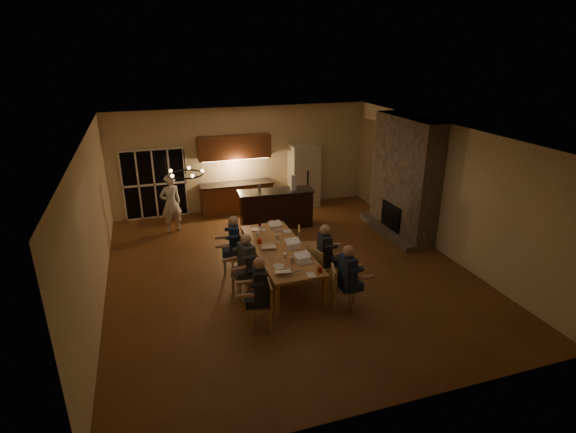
{
  "coord_description": "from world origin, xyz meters",
  "views": [
    {
      "loc": [
        -2.88,
        -8.89,
        4.92
      ],
      "look_at": [
        0.11,
        0.3,
        1.22
      ],
      "focal_mm": 28.0,
      "sensor_mm": 36.0,
      "label": 1
    }
  ],
  "objects_px": {
    "laptop_c": "(268,243)",
    "can_silver": "(292,260)",
    "person_left_near": "(260,292)",
    "plate_far": "(287,231)",
    "plate_left": "(278,266)",
    "chandelier": "(186,174)",
    "mug_back": "(258,234)",
    "dining_table": "(280,263)",
    "standing_person": "(171,203)",
    "laptop_e": "(259,225)",
    "can_cola": "(260,225)",
    "person_right_near": "(347,278)",
    "refrigerator": "(304,176)",
    "redcup_near": "(320,269)",
    "laptop_b": "(305,258)",
    "bar_blender": "(293,183)",
    "person_right_mid": "(324,254)",
    "bar_island": "(276,209)",
    "chair_right_far": "(307,245)",
    "person_left_mid": "(247,265)",
    "mug_front": "(285,256)",
    "laptop_f": "(277,225)",
    "mug_mid": "(277,236)",
    "chair_left_near": "(259,305)",
    "redcup_mid": "(259,241)",
    "chair_left_mid": "(244,277)",
    "person_left_far": "(234,244)",
    "bar_bottle": "(260,187)",
    "chair_left_far": "(235,256)",
    "chair_right_near": "(343,287)",
    "chair_right_mid": "(323,266)",
    "laptop_a": "(283,266)",
    "plate_near": "(304,254)",
    "laptop_d": "(294,243)",
    "redcup_far": "(271,223)"
  },
  "relations": [
    {
      "from": "mug_back",
      "to": "bar_blender",
      "type": "relative_size",
      "value": 0.23
    },
    {
      "from": "laptop_b",
      "to": "mug_back",
      "type": "height_order",
      "value": "laptop_b"
    },
    {
      "from": "mug_back",
      "to": "can_cola",
      "type": "bearing_deg",
      "value": 71.0
    },
    {
      "from": "chandelier",
      "to": "mug_back",
      "type": "relative_size",
      "value": 6.32
    },
    {
      "from": "chair_right_mid",
      "to": "laptop_a",
      "type": "distance_m",
      "value": 1.26
    },
    {
      "from": "standing_person",
      "to": "laptop_b",
      "type": "distance_m",
      "value": 4.97
    },
    {
      "from": "mug_front",
      "to": "plate_far",
      "type": "distance_m",
      "value": 1.41
    },
    {
      "from": "redcup_near",
      "to": "can_cola",
      "type": "relative_size",
      "value": 1.0
    },
    {
      "from": "laptop_f",
      "to": "redcup_mid",
      "type": "height_order",
      "value": "laptop_f"
    },
    {
      "from": "laptop_d",
      "to": "plate_left",
      "type": "height_order",
      "value": "laptop_d"
    },
    {
      "from": "chair_right_mid",
      "to": "person_right_mid",
      "type": "distance_m",
      "value": 0.26
    },
    {
      "from": "plate_far",
      "to": "person_right_near",
      "type": "bearing_deg",
      "value": -79.72
    },
    {
      "from": "chair_right_mid",
      "to": "standing_person",
      "type": "bearing_deg",
      "value": 18.63
    },
    {
      "from": "person_left_far",
      "to": "can_cola",
      "type": "distance_m",
      "value": 1.05
    },
    {
      "from": "person_left_mid",
      "to": "laptop_c",
      "type": "height_order",
      "value": "person_left_mid"
    },
    {
      "from": "bar_island",
      "to": "laptop_b",
      "type": "relative_size",
      "value": 6.61
    },
    {
      "from": "chair_left_mid",
      "to": "can_silver",
      "type": "height_order",
      "value": "chair_left_mid"
    },
    {
      "from": "person_left_far",
      "to": "plate_left",
      "type": "xyz_separation_m",
      "value": [
        0.61,
        -1.46,
        0.07
      ]
    },
    {
      "from": "standing_person",
      "to": "person_right_near",
      "type": "bearing_deg",
      "value": 100.47
    },
    {
      "from": "chair_left_far",
      "to": "chair_right_near",
      "type": "relative_size",
      "value": 1.0
    },
    {
      "from": "person_left_near",
      "to": "plate_far",
      "type": "distance_m",
      "value": 2.74
    },
    {
      "from": "plate_near",
      "to": "person_right_mid",
      "type": "bearing_deg",
      "value": -1.02
    },
    {
      "from": "mug_front",
      "to": "chair_left_near",
      "type": "bearing_deg",
      "value": -126.95
    },
    {
      "from": "chandelier",
      "to": "can_silver",
      "type": "distance_m",
      "value": 2.76
    },
    {
      "from": "refrigerator",
      "to": "redcup_near",
      "type": "distance_m",
      "value": 6.06
    },
    {
      "from": "laptop_a",
      "to": "plate_far",
      "type": "xyz_separation_m",
      "value": [
        0.7,
        1.89,
        -0.1
      ]
    },
    {
      "from": "chair_left_near",
      "to": "can_silver",
      "type": "xyz_separation_m",
      "value": [
        0.92,
        0.89,
        0.37
      ]
    },
    {
      "from": "laptop_e",
      "to": "chair_right_near",
      "type": "bearing_deg",
      "value": 140.06
    },
    {
      "from": "plate_left",
      "to": "chair_right_near",
      "type": "bearing_deg",
      "value": -31.41
    },
    {
      "from": "person_right_mid",
      "to": "plate_near",
      "type": "relative_size",
      "value": 5.33
    },
    {
      "from": "dining_table",
      "to": "mug_mid",
      "type": "height_order",
      "value": "mug_mid"
    },
    {
      "from": "laptop_b",
      "to": "mug_mid",
      "type": "bearing_deg",
      "value": 90.08
    },
    {
      "from": "person_left_mid",
      "to": "mug_front",
      "type": "bearing_deg",
      "value": 75.59
    },
    {
      "from": "laptop_c",
      "to": "plate_left",
      "type": "xyz_separation_m",
      "value": [
        -0.05,
        -0.94,
        -0.1
      ]
    },
    {
      "from": "dining_table",
      "to": "person_left_near",
      "type": "xyz_separation_m",
      "value": [
        -0.86,
        -1.58,
        0.31
      ]
    },
    {
      "from": "bar_bottle",
      "to": "laptop_e",
      "type": "bearing_deg",
      "value": -105.52
    },
    {
      "from": "laptop_c",
      "to": "laptop_f",
      "type": "distance_m",
      "value": 1.02
    },
    {
      "from": "mug_back",
      "to": "bar_bottle",
      "type": "relative_size",
      "value": 0.42
    },
    {
      "from": "chair_right_far",
      "to": "person_left_mid",
      "type": "relative_size",
      "value": 0.64
    },
    {
      "from": "laptop_e",
      "to": "redcup_mid",
      "type": "relative_size",
      "value": 2.67
    },
    {
      "from": "laptop_a",
      "to": "redcup_far",
      "type": "xyz_separation_m",
      "value": [
        0.45,
        2.41,
        -0.05
      ]
    },
    {
      "from": "person_right_mid",
      "to": "bar_island",
      "type": "bearing_deg",
      "value": 6.63
    },
    {
      "from": "laptop_e",
      "to": "can_cola",
      "type": "bearing_deg",
      "value": -83.38
    },
    {
      "from": "chair_left_mid",
      "to": "person_left_far",
      "type": "distance_m",
      "value": 1.14
    },
    {
      "from": "redcup_near",
      "to": "bar_blender",
      "type": "height_order",
      "value": "bar_blender"
    },
    {
      "from": "dining_table",
      "to": "standing_person",
      "type": "bearing_deg",
      "value": 120.18
    },
    {
      "from": "chair_right_mid",
      "to": "plate_far",
      "type": "distance_m",
      "value": 1.47
    },
    {
      "from": "chair_right_far",
      "to": "can_cola",
      "type": "height_order",
      "value": "chair_right_far"
    },
    {
      "from": "person_left_far",
      "to": "laptop_a",
      "type": "relative_size",
      "value": 4.31
    },
    {
      "from": "laptop_c",
      "to": "can_silver",
      "type": "relative_size",
      "value": 2.67
    }
  ]
}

